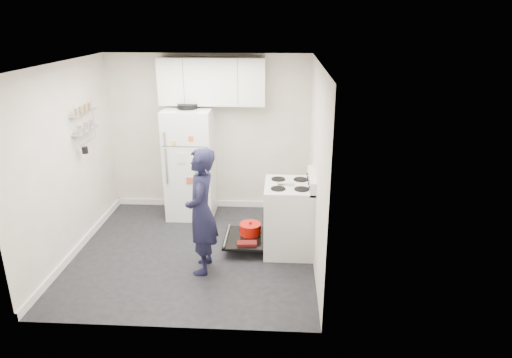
# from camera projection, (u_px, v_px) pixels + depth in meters

# --- Properties ---
(room) EXTENTS (3.21, 3.21, 2.51)m
(room) POSITION_uv_depth(u_px,v_px,m) (188.00, 167.00, 5.83)
(room) COLOR black
(room) RESTS_ON ground
(electric_range) EXTENTS (0.66, 0.76, 1.10)m
(electric_range) POSITION_uv_depth(u_px,v_px,m) (288.00, 218.00, 6.13)
(electric_range) COLOR silver
(electric_range) RESTS_ON ground
(open_oven_door) EXTENTS (0.55, 0.72, 0.23)m
(open_oven_door) POSITION_uv_depth(u_px,v_px,m) (247.00, 234.00, 6.30)
(open_oven_door) COLOR black
(open_oven_door) RESTS_ON ground
(refrigerator) EXTENTS (0.72, 0.74, 1.79)m
(refrigerator) POSITION_uv_depth(u_px,v_px,m) (190.00, 163.00, 7.11)
(refrigerator) COLOR white
(refrigerator) RESTS_ON ground
(upper_cabinets) EXTENTS (1.60, 0.33, 0.70)m
(upper_cabinets) POSITION_uv_depth(u_px,v_px,m) (212.00, 81.00, 6.84)
(upper_cabinets) COLOR silver
(upper_cabinets) RESTS_ON room
(wall_shelf_rack) EXTENTS (0.14, 0.60, 0.61)m
(wall_shelf_rack) POSITION_uv_depth(u_px,v_px,m) (85.00, 122.00, 6.19)
(wall_shelf_rack) COLOR #B2B2B7
(wall_shelf_rack) RESTS_ON room
(person) EXTENTS (0.40, 0.59, 1.59)m
(person) POSITION_uv_depth(u_px,v_px,m) (201.00, 212.00, 5.52)
(person) COLOR black
(person) RESTS_ON ground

